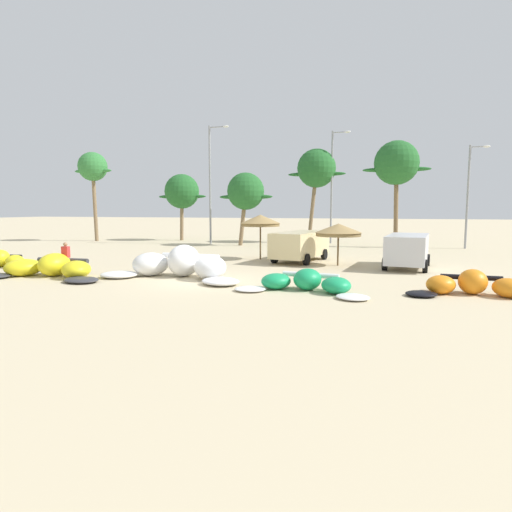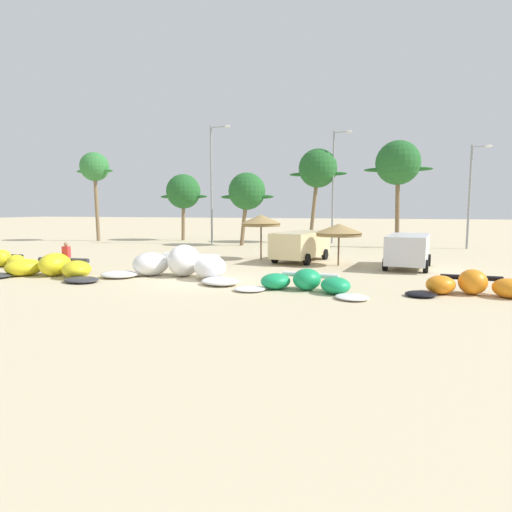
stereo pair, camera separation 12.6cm
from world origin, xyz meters
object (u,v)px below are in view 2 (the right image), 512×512
object	(u,v)px
kite_center	(305,283)
palm_center_right	(398,164)
palm_left	(183,192)
lamppost_east_center	(471,191)
palm_left_of_gap	(247,192)
palm_center_left	(318,169)
lamppost_west	(213,179)
lamppost_west_center	(334,182)
parked_van	(408,248)
kite_right_of_center	(474,286)
person_near_kites	(67,258)
beach_umbrella_middle	(339,230)
parked_car_second	(302,244)
beach_umbrella_near_van	(261,220)
palm_leftmost	(95,168)
kite_left	(50,268)
kite_left_of_center	(180,265)

from	to	relation	value
kite_center	palm_center_right	xyz separation A→B (m)	(3.86, 21.58, 6.69)
palm_left	lamppost_east_center	bearing A→B (deg)	-4.28
palm_center_right	palm_left_of_gap	bearing A→B (deg)	-171.43
palm_center_left	lamppost_west	xyz separation A→B (m)	(-9.01, -4.43, -1.09)
lamppost_west_center	parked_van	bearing A→B (deg)	-69.63
kite_center	palm_left_of_gap	xyz separation A→B (m)	(-8.81, 19.67, 4.42)
kite_right_of_center	palm_left	world-z (taller)	palm_left
palm_center_right	lamppost_west_center	world-z (taller)	lamppost_west_center
person_near_kites	palm_center_right	world-z (taller)	palm_center_right
palm_left_of_gap	beach_umbrella_middle	bearing A→B (deg)	-51.09
parked_car_second	palm_center_right	distance (m)	14.51
beach_umbrella_near_van	palm_left_of_gap	world-z (taller)	palm_left_of_gap
palm_leftmost	palm_left	distance (m)	9.11
palm_center_right	lamppost_east_center	size ratio (longest dim) A/B	1.07
kite_right_of_center	palm_left_of_gap	world-z (taller)	palm_left_of_gap
beach_umbrella_middle	palm_left_of_gap	bearing A→B (deg)	128.91
kite_center	beach_umbrella_near_van	size ratio (longest dim) A/B	1.93
beach_umbrella_middle	palm_left	size ratio (longest dim) A/B	0.39
beach_umbrella_near_van	palm_left	xyz separation A→B (m)	(-12.41, 14.04, 2.49)
beach_umbrella_middle	lamppost_west	size ratio (longest dim) A/B	0.25
beach_umbrella_near_van	palm_center_right	xyz separation A→B (m)	(8.53, 11.72, 4.51)
parked_van	lamppost_west	bearing A→B (deg)	144.06
person_near_kites	palm_leftmost	distance (m)	24.43
palm_left_of_gap	lamppost_west_center	bearing A→B (deg)	33.35
beach_umbrella_near_van	palm_center_left	distance (m)	15.66
parked_car_second	palm_center_right	bearing A→B (deg)	63.87
kite_right_of_center	palm_leftmost	world-z (taller)	palm_leftmost
beach_umbrella_middle	lamppost_west_center	bearing A→B (deg)	97.59
kite_left	parked_van	xyz separation A→B (m)	(16.68, 8.27, 0.66)
palm_left	palm_center_right	xyz separation A→B (m)	(20.94, -2.32, 2.02)
palm_leftmost	kite_left	bearing A→B (deg)	-58.00
palm_center_left	lamppost_west	distance (m)	10.09
kite_left_of_center	beach_umbrella_middle	distance (m)	9.53
person_near_kites	palm_left	bearing A→B (deg)	102.04
parked_van	lamppost_west	xyz separation A→B (m)	(-16.59, 12.03, 4.87)
kite_right_of_center	palm_center_right	size ratio (longest dim) A/B	0.59
beach_umbrella_near_van	palm_leftmost	distance (m)	23.64
kite_left_of_center	palm_leftmost	size ratio (longest dim) A/B	0.84
palm_center_left	palm_center_right	bearing A→B (deg)	-24.02
parked_van	palm_left	world-z (taller)	palm_left
parked_car_second	palm_left_of_gap	world-z (taller)	palm_left_of_gap
beach_umbrella_middle	palm_left_of_gap	distance (m)	15.02
beach_umbrella_middle	palm_leftmost	xyz separation A→B (m)	(-25.67, 12.34, 5.26)
parked_car_second	person_near_kites	bearing A→B (deg)	-139.25
palm_left	lamppost_west_center	size ratio (longest dim) A/B	0.65
parked_van	palm_left_of_gap	xyz separation A→B (m)	(-13.07, 11.34, 3.67)
parked_car_second	person_near_kites	size ratio (longest dim) A/B	3.38
person_near_kites	palm_center_right	bearing A→B (deg)	52.21
kite_center	palm_left	bearing A→B (deg)	125.55
person_near_kites	palm_left_of_gap	distance (m)	19.47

